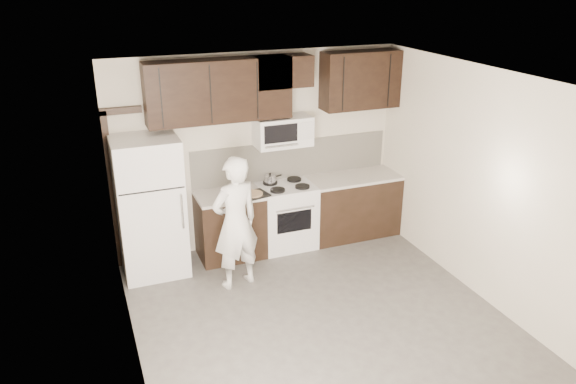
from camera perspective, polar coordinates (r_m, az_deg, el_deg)
floor at (r=6.44m, az=3.66°, el=-13.18°), size 4.50×4.50×0.00m
back_wall at (r=7.74m, az=-3.11°, el=4.17°), size 4.00×0.00×4.00m
ceiling at (r=5.37m, az=4.35°, el=11.13°), size 4.50×4.50×0.00m
counter_run at (r=7.98m, az=1.84°, el=-2.11°), size 2.95×0.64×0.91m
stove at (r=7.87m, az=-0.19°, el=-2.41°), size 0.76×0.66×0.94m
backsplash at (r=7.94m, az=0.37°, el=3.38°), size 2.90×0.02×0.54m
upper_cabinets at (r=7.41m, az=-1.27°, el=10.85°), size 3.48×0.35×0.78m
microwave at (r=7.57m, az=-0.52°, el=6.18°), size 0.76×0.42×0.40m
refrigerator at (r=7.25m, az=-13.82°, el=-1.50°), size 0.80×0.76×1.80m
door_trim at (r=7.39m, az=-17.25°, el=1.51°), size 0.50×0.08×2.12m
saucepan at (r=7.75m, az=-1.82°, el=1.29°), size 0.27×0.16×0.16m
baking_tray at (r=7.37m, az=-3.61°, el=-0.32°), size 0.45×0.37×0.02m
pizza at (r=7.36m, az=-3.61°, el=-0.17°), size 0.32×0.32×0.02m
person at (r=6.78m, az=-5.36°, el=-3.14°), size 0.70×0.55×1.68m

